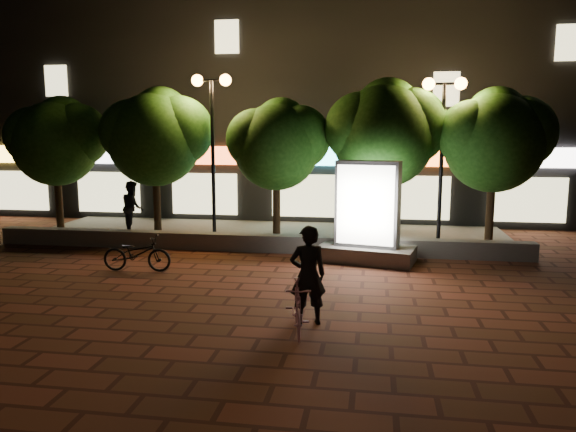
% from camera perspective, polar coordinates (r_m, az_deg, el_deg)
% --- Properties ---
extents(ground, '(80.00, 80.00, 0.00)m').
position_cam_1_polar(ground, '(12.54, -7.88, -7.52)').
color(ground, brown).
rests_on(ground, ground).
extents(retaining_wall, '(16.00, 0.45, 0.50)m').
position_cam_1_polar(retaining_wall, '(16.24, -3.81, -2.79)').
color(retaining_wall, slate).
rests_on(retaining_wall, ground).
extents(sidewalk, '(16.00, 5.00, 0.08)m').
position_cam_1_polar(sidewalk, '(18.68, -2.11, -1.91)').
color(sidewalk, slate).
rests_on(sidewalk, ground).
extents(building_block, '(28.00, 8.12, 11.30)m').
position_cam_1_polar(building_block, '(24.80, 0.77, 12.24)').
color(building_block, black).
rests_on(building_block, ground).
extents(tree_far_left, '(3.36, 2.80, 4.63)m').
position_cam_1_polar(tree_far_left, '(19.96, -22.93, 7.49)').
color(tree_far_left, '#312113').
rests_on(tree_far_left, sidewalk).
extents(tree_left, '(3.60, 3.00, 4.89)m').
position_cam_1_polar(tree_left, '(18.36, -13.54, 8.36)').
color(tree_left, '#312113').
rests_on(tree_left, sidewalk).
extents(tree_mid, '(3.24, 2.70, 4.50)m').
position_cam_1_polar(tree_mid, '(17.24, -1.02, 7.83)').
color(tree_mid, '#312113').
rests_on(tree_mid, sidewalk).
extents(tree_right, '(3.72, 3.10, 5.07)m').
position_cam_1_polar(tree_right, '(16.97, 10.17, 8.86)').
color(tree_right, '#312113').
rests_on(tree_right, sidewalk).
extents(tree_far_right, '(3.48, 2.90, 4.76)m').
position_cam_1_polar(tree_far_right, '(17.33, 20.87, 7.77)').
color(tree_far_right, '#312113').
rests_on(tree_far_right, sidewalk).
extents(street_lamp_left, '(1.26, 0.36, 5.18)m').
position_cam_1_polar(street_lamp_left, '(17.46, -7.94, 10.42)').
color(street_lamp_left, black).
rests_on(street_lamp_left, sidewalk).
extents(street_lamp_right, '(1.26, 0.36, 4.98)m').
position_cam_1_polar(street_lamp_right, '(16.82, 15.90, 9.78)').
color(street_lamp_right, black).
rests_on(street_lamp_right, sidewalk).
extents(ad_kiosk, '(2.74, 1.78, 2.74)m').
position_cam_1_polar(ad_kiosk, '(14.91, 8.29, -0.56)').
color(ad_kiosk, slate).
rests_on(ad_kiosk, ground).
extents(scooter_pink, '(0.70, 1.58, 0.92)m').
position_cam_1_polar(scooter_pink, '(9.71, 1.00, -9.50)').
color(scooter_pink, '#C787AC').
rests_on(scooter_pink, ground).
extents(rider, '(0.78, 0.63, 1.84)m').
position_cam_1_polar(rider, '(9.99, 2.09, -6.19)').
color(rider, black).
rests_on(rider, ground).
extents(scooter_parked, '(1.78, 0.74, 0.91)m').
position_cam_1_polar(scooter_parked, '(14.35, -15.50, -3.79)').
color(scooter_parked, black).
rests_on(scooter_parked, ground).
extents(pedestrian, '(1.01, 1.09, 1.79)m').
position_cam_1_polar(pedestrian, '(19.21, -15.91, 0.89)').
color(pedestrian, black).
rests_on(pedestrian, sidewalk).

